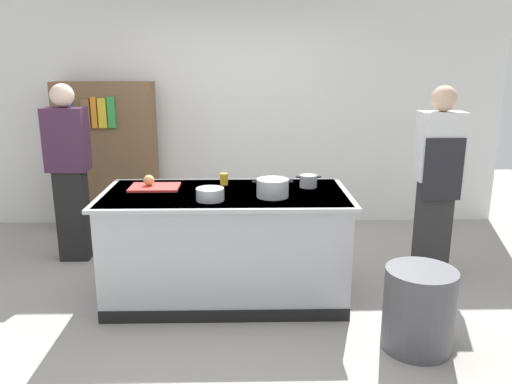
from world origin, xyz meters
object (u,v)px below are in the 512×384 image
(bookshelf, at_px, (108,157))
(mixing_bowl, at_px, (210,194))
(onion, at_px, (149,180))
(person_guest, at_px, (69,169))
(stock_pot, at_px, (273,188))
(trash_bin, at_px, (419,309))
(person_chef, at_px, (437,178))
(sauce_pan, at_px, (308,181))
(juice_cup, at_px, (224,179))

(bookshelf, bearing_deg, mixing_bowl, -57.30)
(onion, xyz_separation_m, person_guest, (-0.90, 0.70, -0.05))
(onion, bearing_deg, stock_pot, -16.74)
(trash_bin, xyz_separation_m, person_chef, (0.52, 1.22, 0.63))
(person_chef, relative_size, person_guest, 1.00)
(onion, xyz_separation_m, person_chef, (2.49, 0.23, -0.05))
(person_guest, bearing_deg, sauce_pan, 62.68)
(sauce_pan, bearing_deg, onion, 179.82)
(stock_pot, relative_size, bookshelf, 0.19)
(onion, relative_size, bookshelf, 0.05)
(mixing_bowl, bearing_deg, sauce_pan, 26.50)
(stock_pot, height_order, person_guest, person_guest)
(trash_bin, bearing_deg, person_chef, 66.76)
(sauce_pan, distance_m, mixing_bowl, 0.88)
(stock_pot, bearing_deg, person_chef, 19.84)
(person_guest, distance_m, bookshelf, 0.94)
(juice_cup, bearing_deg, bookshelf, 131.93)
(stock_pot, distance_m, person_chef, 1.58)
(onion, xyz_separation_m, mixing_bowl, (0.53, -0.40, -0.02))
(onion, xyz_separation_m, juice_cup, (0.62, 0.09, -0.01))
(juice_cup, xyz_separation_m, person_chef, (1.88, 0.14, -0.04))
(juice_cup, relative_size, person_chef, 0.06)
(mixing_bowl, xyz_separation_m, bookshelf, (-1.30, 2.03, -0.09))
(onion, distance_m, trash_bin, 2.30)
(sauce_pan, bearing_deg, stock_pot, -136.35)
(juice_cup, bearing_deg, person_chef, 4.41)
(juice_cup, relative_size, trash_bin, 0.17)
(person_guest, bearing_deg, trash_bin, 49.90)
(onion, distance_m, bookshelf, 1.81)
(stock_pot, relative_size, mixing_bowl, 1.49)
(onion, xyz_separation_m, stock_pot, (1.01, -0.30, 0.01))
(person_guest, bearing_deg, stock_pot, 52.52)
(sauce_pan, height_order, bookshelf, bookshelf)
(stock_pot, xyz_separation_m, sauce_pan, (0.31, 0.30, -0.02))
(sauce_pan, xyz_separation_m, juice_cup, (-0.70, 0.09, -0.00))
(mixing_bowl, bearing_deg, trash_bin, -22.19)
(bookshelf, bearing_deg, trash_bin, -43.67)
(juice_cup, relative_size, bookshelf, 0.06)
(sauce_pan, xyz_separation_m, person_guest, (-2.22, 0.71, -0.04))
(juice_cup, xyz_separation_m, trash_bin, (1.35, -1.07, -0.66))
(sauce_pan, bearing_deg, juice_cup, 172.56)
(stock_pot, bearing_deg, trash_bin, -35.29)
(onion, distance_m, stock_pot, 1.05)
(juice_cup, height_order, person_chef, person_chef)
(sauce_pan, relative_size, trash_bin, 0.36)
(mixing_bowl, xyz_separation_m, person_chef, (1.96, 0.63, -0.03))
(onion, bearing_deg, mixing_bowl, -36.81)
(person_chef, distance_m, bookshelf, 3.55)
(onion, height_order, stock_pot, stock_pot)
(person_guest, bearing_deg, person_chef, 72.48)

